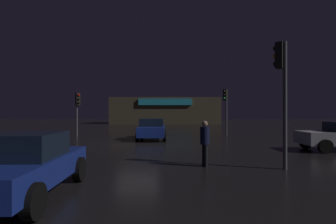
# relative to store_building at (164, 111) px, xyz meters

# --- Properties ---
(ground_plane) EXTENTS (120.00, 120.00, 0.00)m
(ground_plane) POSITION_rel_store_building_xyz_m (-1.33, -31.81, -2.31)
(ground_plane) COLOR black
(store_building) EXTENTS (19.03, 8.92, 4.61)m
(store_building) POSITION_rel_store_building_xyz_m (0.00, 0.00, 0.00)
(store_building) COLOR brown
(store_building) RESTS_ON ground
(traffic_signal_main) EXTENTS (0.43, 0.42, 3.91)m
(traffic_signal_main) POSITION_rel_store_building_xyz_m (5.32, -25.87, 0.53)
(traffic_signal_main) COLOR #595B60
(traffic_signal_main) RESTS_ON ground
(traffic_signal_cross_left) EXTENTS (0.42, 0.42, 3.62)m
(traffic_signal_cross_left) POSITION_rel_store_building_xyz_m (-6.96, -26.21, 0.33)
(traffic_signal_cross_left) COLOR #595B60
(traffic_signal_cross_left) RESTS_ON ground
(traffic_signal_cross_right) EXTENTS (0.42, 0.43, 4.46)m
(traffic_signal_cross_right) POSITION_rel_store_building_xyz_m (4.51, -38.22, 0.87)
(traffic_signal_cross_right) COLOR #595B60
(traffic_signal_cross_right) RESTS_ON ground
(car_near) EXTENTS (2.10, 4.44, 1.54)m
(car_near) POSITION_rel_store_building_xyz_m (-0.69, -28.38, -1.53)
(car_near) COLOR navy
(car_near) RESTS_ON ground
(car_far) EXTENTS (2.00, 4.11, 1.50)m
(car_far) POSITION_rel_store_building_xyz_m (-2.85, -41.19, -1.55)
(car_far) COLOR navy
(car_far) RESTS_ON ground
(pedestrian) EXTENTS (0.42, 0.42, 1.68)m
(pedestrian) POSITION_rel_store_building_xyz_m (1.85, -37.82, -1.33)
(pedestrian) COLOR black
(pedestrian) RESTS_ON ground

